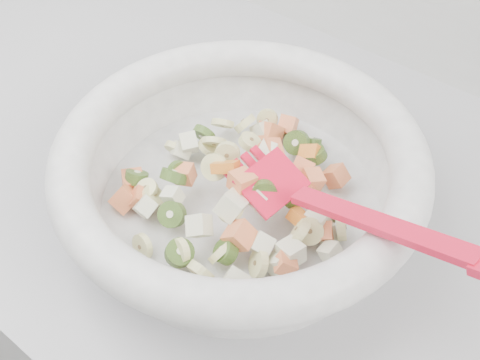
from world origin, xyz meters
The scene contains 2 objects.
counter centered at (0.00, 1.45, 0.45)m, with size 2.00×0.60×0.90m, color #A09FA5.
mixing_bowl centered at (0.04, 1.39, 0.96)m, with size 0.43×0.37×0.14m.
Camera 1 is at (0.30, 1.07, 1.38)m, focal length 45.00 mm.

